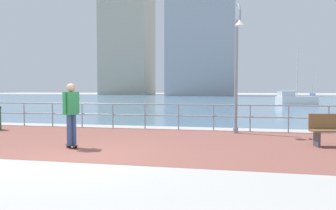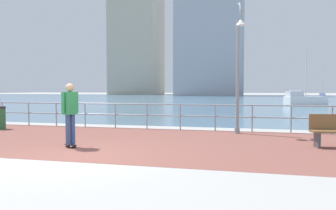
{
  "view_description": "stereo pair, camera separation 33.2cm",
  "coord_description": "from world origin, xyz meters",
  "px_view_note": "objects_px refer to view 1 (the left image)",
  "views": [
    {
      "loc": [
        3.52,
        -6.92,
        1.61
      ],
      "look_at": [
        1.43,
        3.37,
        1.1
      ],
      "focal_mm": 33.89,
      "sensor_mm": 36.0,
      "label": 1
    },
    {
      "loc": [
        3.85,
        -6.85,
        1.61
      ],
      "look_at": [
        1.43,
        3.37,
        1.1
      ],
      "focal_mm": 33.89,
      "sensor_mm": 36.0,
      "label": 2
    }
  ],
  "objects_px": {
    "lamppost": "(237,62)",
    "skateboarder": "(71,109)",
    "sailboat_blue": "(312,98)",
    "sailboat_yellow": "(296,100)"
  },
  "relations": [
    {
      "from": "lamppost",
      "to": "skateboarder",
      "type": "xyz_separation_m",
      "value": [
        -4.48,
        -3.83,
        -1.55
      ]
    },
    {
      "from": "skateboarder",
      "to": "sailboat_blue",
      "type": "xyz_separation_m",
      "value": [
        15.2,
        39.11,
        -0.61
      ]
    },
    {
      "from": "sailboat_yellow",
      "to": "skateboarder",
      "type": "bearing_deg",
      "value": -111.64
    },
    {
      "from": "lamppost",
      "to": "sailboat_blue",
      "type": "height_order",
      "value": "sailboat_blue"
    },
    {
      "from": "lamppost",
      "to": "skateboarder",
      "type": "bearing_deg",
      "value": -139.45
    },
    {
      "from": "sailboat_yellow",
      "to": "sailboat_blue",
      "type": "height_order",
      "value": "sailboat_yellow"
    },
    {
      "from": "sailboat_blue",
      "to": "sailboat_yellow",
      "type": "bearing_deg",
      "value": -110.31
    },
    {
      "from": "skateboarder",
      "to": "sailboat_blue",
      "type": "bearing_deg",
      "value": 68.76
    },
    {
      "from": "lamppost",
      "to": "sailboat_yellow",
      "type": "height_order",
      "value": "sailboat_yellow"
    },
    {
      "from": "lamppost",
      "to": "skateboarder",
      "type": "distance_m",
      "value": 6.09
    }
  ]
}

